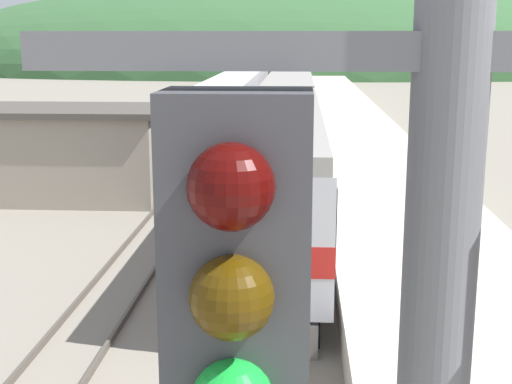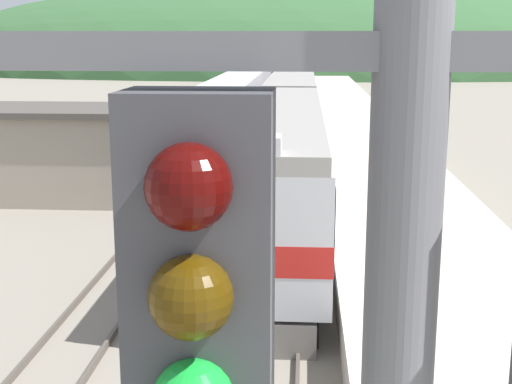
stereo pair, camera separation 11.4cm
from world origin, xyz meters
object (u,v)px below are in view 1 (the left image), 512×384
at_px(carriage_third, 294,84).
at_px(carriage_fourth, 296,72).
at_px(express_train_lead_car, 279,168).
at_px(siding_train, 239,97).
at_px(carriage_second, 290,107).

relative_size(carriage_third, carriage_fourth, 1.00).
relative_size(express_train_lead_car, carriage_third, 0.93).
bearing_deg(siding_train, carriage_fourth, 82.47).
distance_m(express_train_lead_car, carriage_fourth, 63.99).
relative_size(carriage_second, carriage_fourth, 1.00).
bearing_deg(carriage_second, carriage_third, 90.00).
height_order(carriage_second, carriage_fourth, same).
bearing_deg(carriage_fourth, carriage_second, -90.00).
xyz_separation_m(express_train_lead_car, carriage_second, (0.00, 21.03, -0.01)).
relative_size(carriage_third, siding_train, 0.59).
relative_size(carriage_second, siding_train, 0.59).
height_order(carriage_third, siding_train, carriage_third).
distance_m(carriage_third, carriage_fourth, 21.48).
distance_m(express_train_lead_car, carriage_third, 42.51).
distance_m(carriage_second, carriage_fourth, 42.96).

